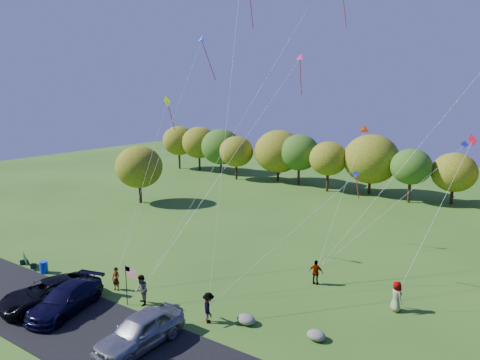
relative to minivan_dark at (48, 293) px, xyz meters
The scene contains 17 objects.
ground 8.37m from the minivan_dark, 24.63° to the left, with size 140.00×140.00×0.00m, color #2E5919.
asphalt_lane 7.63m from the minivan_dark, ahead, with size 44.00×6.00×0.06m, color black.
treeline 41.12m from the minivan_dark, 74.18° to the left, with size 74.91×28.16×8.52m.
minivan_dark is the anchor object (origin of this frame).
minivan_navy 1.58m from the minivan_dark, ahead, with size 2.17×5.35×1.55m, color black.
minivan_silver 8.06m from the minivan_dark, ahead, with size 2.08×5.17×1.76m, color #909399.
flyer_a 4.19m from the minivan_dark, 64.78° to the left, with size 0.58×0.38×1.59m, color #4C4C59.
flyer_b 5.75m from the minivan_dark, 34.92° to the left, with size 0.94×0.73×1.94m, color #4C4C59.
flyer_c 10.27m from the minivan_dark, 22.47° to the left, with size 1.17×0.67×1.81m, color #4C4C59.
flyer_d 17.43m from the minivan_dark, 43.64° to the left, with size 1.02×0.42×1.74m, color #4C4C59.
flyer_e 21.38m from the minivan_dark, 31.74° to the left, with size 0.93×0.60×1.89m, color #4C4C59.
park_bench 7.52m from the minivan_dark, 159.16° to the left, with size 1.65×0.89×0.94m.
trash_barrel 5.67m from the minivan_dark, 150.67° to the left, with size 0.57×0.57×0.86m, color #0D3BCB.
flag_assembly 5.20m from the minivan_dark, 33.07° to the left, with size 0.96×0.63×2.61m.
boulder_near 12.44m from the minivan_dark, 23.54° to the left, with size 1.11×0.87×0.55m, color gray.
boulder_far 16.43m from the minivan_dark, 20.17° to the left, with size 1.02×0.85×0.53m, color slate.
kites_aloft 25.55m from the minivan_dark, 55.84° to the left, with size 22.28×12.10×16.46m.
Camera 1 is at (15.91, -17.43, 12.93)m, focal length 32.00 mm.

